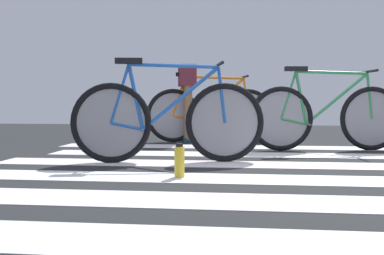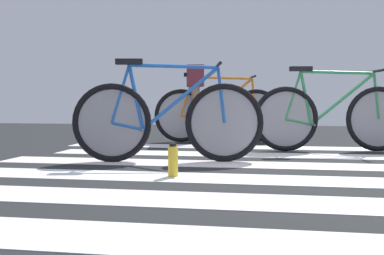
{
  "view_description": "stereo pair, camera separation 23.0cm",
  "coord_description": "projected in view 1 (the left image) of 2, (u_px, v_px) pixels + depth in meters",
  "views": [
    {
      "loc": [
        -0.46,
        -3.79,
        0.57
      ],
      "look_at": [
        -0.95,
        0.46,
        0.33
      ],
      "focal_mm": 43.77,
      "sensor_mm": 36.0,
      "label": 1
    },
    {
      "loc": [
        -0.23,
        -3.79,
        0.57
      ],
      "look_at": [
        -0.95,
        0.46,
        0.33
      ],
      "focal_mm": 43.77,
      "sensor_mm": 36.0,
      "label": 2
    }
  ],
  "objects": [
    {
      "name": "cyclist_3_of_3",
      "position": [
        187.0,
        92.0,
        6.26
      ],
      "size": [
        0.38,
        0.45,
        1.03
      ],
      "rotation": [
        0.0,
        0.0,
        0.2
      ],
      "color": "brown",
      "rests_on": "ground"
    },
    {
      "name": "ground",
      "position": [
        303.0,
        172.0,
        3.73
      ],
      "size": [
        18.0,
        14.0,
        0.02
      ],
      "color": "black"
    },
    {
      "name": "bicycle_1_of_3",
      "position": [
        168.0,
        120.0,
        4.19
      ],
      "size": [
        1.72,
        0.56,
        0.93
      ],
      "rotation": [
        0.0,
        0.0,
        0.19
      ],
      "color": "black",
      "rests_on": "ground"
    },
    {
      "name": "crosswalk_markings",
      "position": [
        304.0,
        172.0,
        3.64
      ],
      "size": [
        5.42,
        4.25,
        0.0
      ],
      "color": "silver",
      "rests_on": "ground"
    },
    {
      "name": "water_bottle",
      "position": [
        179.0,
        161.0,
        3.37
      ],
      "size": [
        0.07,
        0.07,
        0.25
      ],
      "color": "yellow",
      "rests_on": "ground"
    },
    {
      "name": "bicycle_2_of_3",
      "position": [
        326.0,
        116.0,
        5.19
      ],
      "size": [
        1.72,
        0.54,
        0.93
      ],
      "rotation": [
        0.0,
        0.0,
        0.16
      ],
      "color": "black",
      "rests_on": "ground"
    },
    {
      "name": "bicycle_3_of_3",
      "position": [
        210.0,
        113.0,
        6.3
      ],
      "size": [
        1.71,
        0.56,
        0.93
      ],
      "rotation": [
        0.0,
        0.0,
        0.2
      ],
      "color": "black",
      "rests_on": "ground"
    }
  ]
}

